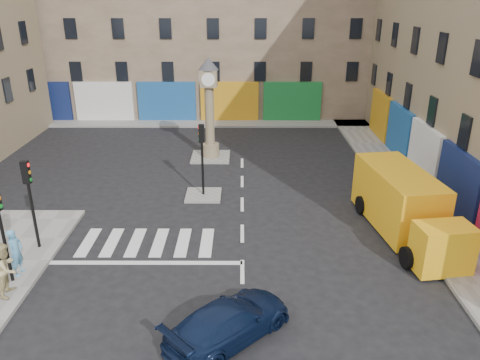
{
  "coord_description": "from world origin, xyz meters",
  "views": [
    {
      "loc": [
        -0.04,
        -14.05,
        9.85
      ],
      "look_at": [
        -0.1,
        5.3,
        2.0
      ],
      "focal_mm": 35.0,
      "sensor_mm": 36.0,
      "label": 1
    }
  ],
  "objects_px": {
    "navy_sedan": "(229,321)",
    "pedestrian_blue": "(16,252)",
    "traffic_light_island": "(202,148)",
    "clock_pillar": "(209,103)",
    "pedestrian_tan": "(6,269)",
    "traffic_light_left_near": "(0,219)",
    "yellow_van": "(404,205)",
    "traffic_light_left_far": "(29,191)"
  },
  "relations": [
    {
      "from": "navy_sedan",
      "to": "pedestrian_tan",
      "type": "distance_m",
      "value": 7.89
    },
    {
      "from": "navy_sedan",
      "to": "traffic_light_island",
      "type": "bearing_deg",
      "value": -35.26
    },
    {
      "from": "traffic_light_left_far",
      "to": "traffic_light_island",
      "type": "xyz_separation_m",
      "value": [
        6.3,
        5.4,
        -0.03
      ]
    },
    {
      "from": "clock_pillar",
      "to": "pedestrian_blue",
      "type": "distance_m",
      "value": 14.94
    },
    {
      "from": "pedestrian_blue",
      "to": "pedestrian_tan",
      "type": "relative_size",
      "value": 0.93
    },
    {
      "from": "clock_pillar",
      "to": "pedestrian_tan",
      "type": "bearing_deg",
      "value": -112.42
    },
    {
      "from": "navy_sedan",
      "to": "pedestrian_tan",
      "type": "relative_size",
      "value": 2.21
    },
    {
      "from": "traffic_light_left_far",
      "to": "navy_sedan",
      "type": "bearing_deg",
      "value": -33.5
    },
    {
      "from": "traffic_light_left_far",
      "to": "yellow_van",
      "type": "xyz_separation_m",
      "value": [
        15.27,
        1.57,
        -1.33
      ]
    },
    {
      "from": "traffic_light_left_far",
      "to": "pedestrian_blue",
      "type": "xyz_separation_m",
      "value": [
        0.07,
        -1.95,
        -1.57
      ]
    },
    {
      "from": "traffic_light_left_near",
      "to": "clock_pillar",
      "type": "height_order",
      "value": "clock_pillar"
    },
    {
      "from": "pedestrian_tan",
      "to": "traffic_light_left_far",
      "type": "bearing_deg",
      "value": 1.81
    },
    {
      "from": "traffic_light_left_far",
      "to": "pedestrian_tan",
      "type": "bearing_deg",
      "value": -84.55
    },
    {
      "from": "pedestrian_blue",
      "to": "pedestrian_tan",
      "type": "xyz_separation_m",
      "value": [
        0.23,
        -1.19,
        0.07
      ]
    },
    {
      "from": "traffic_light_island",
      "to": "traffic_light_left_near",
      "type": "bearing_deg",
      "value": -128.93
    },
    {
      "from": "traffic_light_left_near",
      "to": "traffic_light_left_far",
      "type": "bearing_deg",
      "value": 90.0
    },
    {
      "from": "traffic_light_left_near",
      "to": "pedestrian_tan",
      "type": "distance_m",
      "value": 1.7
    },
    {
      "from": "traffic_light_island",
      "to": "pedestrian_tan",
      "type": "relative_size",
      "value": 1.91
    },
    {
      "from": "traffic_light_left_far",
      "to": "navy_sedan",
      "type": "height_order",
      "value": "traffic_light_left_far"
    },
    {
      "from": "navy_sedan",
      "to": "traffic_light_left_far",
      "type": "bearing_deg",
      "value": 12.72
    },
    {
      "from": "traffic_light_left_near",
      "to": "traffic_light_left_far",
      "type": "height_order",
      "value": "same"
    },
    {
      "from": "navy_sedan",
      "to": "pedestrian_tan",
      "type": "height_order",
      "value": "pedestrian_tan"
    },
    {
      "from": "traffic_light_left_far",
      "to": "yellow_van",
      "type": "height_order",
      "value": "traffic_light_left_far"
    },
    {
      "from": "traffic_light_island",
      "to": "pedestrian_blue",
      "type": "height_order",
      "value": "traffic_light_island"
    },
    {
      "from": "pedestrian_tan",
      "to": "traffic_light_left_near",
      "type": "bearing_deg",
      "value": 18.29
    },
    {
      "from": "traffic_light_left_near",
      "to": "traffic_light_island",
      "type": "bearing_deg",
      "value": 51.07
    },
    {
      "from": "navy_sedan",
      "to": "pedestrian_blue",
      "type": "distance_m",
      "value": 8.49
    },
    {
      "from": "clock_pillar",
      "to": "traffic_light_left_far",
      "type": "bearing_deg",
      "value": -118.94
    },
    {
      "from": "traffic_light_island",
      "to": "navy_sedan",
      "type": "xyz_separation_m",
      "value": [
        1.59,
        -10.62,
        -1.97
      ]
    },
    {
      "from": "traffic_light_left_far",
      "to": "yellow_van",
      "type": "bearing_deg",
      "value": 5.88
    },
    {
      "from": "traffic_light_island",
      "to": "clock_pillar",
      "type": "xyz_separation_m",
      "value": [
        0.0,
        6.0,
        0.96
      ]
    },
    {
      "from": "navy_sedan",
      "to": "yellow_van",
      "type": "bearing_deg",
      "value": -91.14
    },
    {
      "from": "pedestrian_blue",
      "to": "pedestrian_tan",
      "type": "height_order",
      "value": "pedestrian_tan"
    },
    {
      "from": "clock_pillar",
      "to": "pedestrian_blue",
      "type": "height_order",
      "value": "clock_pillar"
    },
    {
      "from": "yellow_van",
      "to": "pedestrian_blue",
      "type": "height_order",
      "value": "yellow_van"
    },
    {
      "from": "navy_sedan",
      "to": "pedestrian_blue",
      "type": "relative_size",
      "value": 2.38
    },
    {
      "from": "traffic_light_left_near",
      "to": "pedestrian_tan",
      "type": "relative_size",
      "value": 1.91
    },
    {
      "from": "traffic_light_island",
      "to": "yellow_van",
      "type": "height_order",
      "value": "traffic_light_island"
    },
    {
      "from": "traffic_light_island",
      "to": "navy_sedan",
      "type": "bearing_deg",
      "value": -81.48
    },
    {
      "from": "traffic_light_left_far",
      "to": "navy_sedan",
      "type": "distance_m",
      "value": 9.67
    },
    {
      "from": "yellow_van",
      "to": "pedestrian_blue",
      "type": "relative_size",
      "value": 4.09
    },
    {
      "from": "traffic_light_island",
      "to": "clock_pillar",
      "type": "height_order",
      "value": "clock_pillar"
    }
  ]
}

